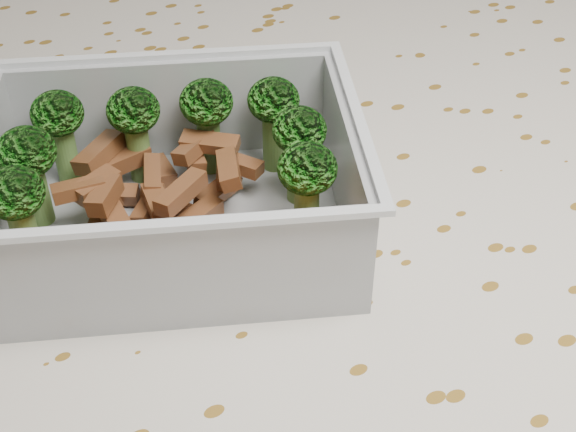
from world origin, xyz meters
TOP-DOWN VIEW (x-y plane):
  - dining_table at (0.00, 0.00)m, footprint 1.40×0.90m
  - tablecloth at (0.00, 0.00)m, footprint 1.46×0.96m
  - lunch_container at (-0.04, 0.03)m, footprint 0.24×0.22m
  - broccoli_florets at (-0.03, 0.06)m, footprint 0.18×0.14m
  - meat_pile at (-0.04, 0.05)m, footprint 0.11×0.08m
  - sausage at (-0.05, -0.00)m, footprint 0.16×0.09m

SIDE VIEW (x-z plane):
  - dining_table at x=0.00m, z-range 0.29..1.04m
  - tablecloth at x=0.00m, z-range 0.62..0.81m
  - meat_pile at x=-0.04m, z-range 0.76..0.79m
  - sausage at x=-0.05m, z-range 0.76..0.79m
  - lunch_container at x=-0.04m, z-range 0.75..0.81m
  - broccoli_florets at x=-0.03m, z-range 0.77..0.83m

